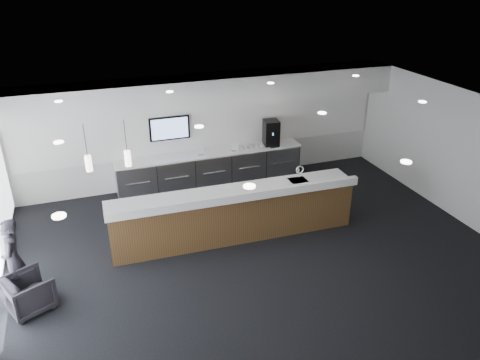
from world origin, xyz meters
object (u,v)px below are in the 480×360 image
object	(u,v)px
coffee_machine	(271,133)
armchair	(29,293)
service_counter	(234,214)
lounge_guest	(13,259)

from	to	relation	value
coffee_machine	armchair	bearing A→B (deg)	-139.84
armchair	coffee_machine	bearing A→B (deg)	-83.46
coffee_machine	armchair	size ratio (longest dim) A/B	0.94
service_counter	coffee_machine	xyz separation A→B (m)	(1.99, 2.72, 0.72)
armchair	lounge_guest	bearing A→B (deg)	-1.88
armchair	lounge_guest	size ratio (longest dim) A/B	0.48
lounge_guest	service_counter	bearing A→B (deg)	98.41
coffee_machine	lounge_guest	size ratio (longest dim) A/B	0.45
service_counter	armchair	world-z (taller)	service_counter
service_counter	armchair	bearing A→B (deg)	-164.08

